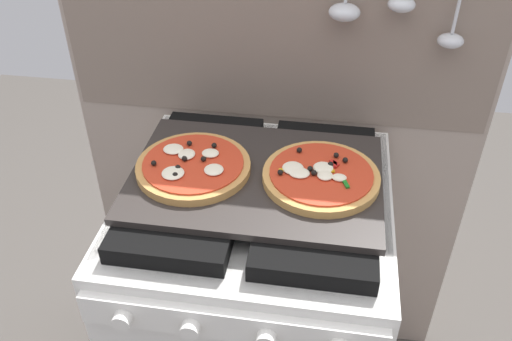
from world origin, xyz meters
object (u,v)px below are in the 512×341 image
Objects in this scene: pizza_left at (193,166)px; pizza_right at (320,177)px; stove at (256,313)px; baking_tray at (256,177)px.

pizza_right is at bearing 0.89° from pizza_left.
stove is 3.62× the size of pizza_left.
pizza_left is at bearing -177.14° from baking_tray.
pizza_left is 1.00× the size of pizza_right.
pizza_left is at bearing -177.82° from stove.
stove is 0.50m from pizza_right.
pizza_left reaches higher than stove.
stove is 3.62× the size of pizza_right.
pizza_left is at bearing -179.11° from pizza_right.
baking_tray is at bearing 178.92° from pizza_right.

